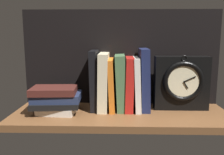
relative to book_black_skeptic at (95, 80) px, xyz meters
The scene contains 11 objects.
ground_plane 17.42cm from the book_black_skeptic, 27.73° to the right, with size 81.86×29.08×2.50cm, color brown.
back_panel 15.71cm from the book_black_skeptic, 39.21° to the left, with size 81.86×1.20×39.58cm, color black.
book_black_skeptic is the anchor object (origin of this frame).
book_cream_twain 3.57cm from the book_black_skeptic, ahead, with size 3.67×15.76×22.19cm, color beige.
book_orange_pandolfini 6.89cm from the book_black_skeptic, ahead, with size 2.05×15.74×19.91cm, color orange.
book_green_romantic 9.94cm from the book_black_skeptic, ahead, with size 3.78×14.19×21.48cm, color #476B44.
book_red_requiem 13.70cm from the book_black_skeptic, ahead, with size 3.09×15.04×20.57cm, color red.
book_white_catcher 16.62cm from the book_black_skeptic, ahead, with size 2.17×15.51×20.57cm, color silver.
book_navy_bierce 19.56cm from the book_black_skeptic, ahead, with size 3.22×13.67×23.97cm, color #192147.
framed_clock 34.19cm from the book_black_skeptic, ahead, with size 21.01×7.26×21.66cm.
book_stack_side 16.64cm from the book_black_skeptic, 157.11° to the right, with size 18.85×14.23×9.91cm.
Camera 1 is at (-0.77, -88.47, 28.63)cm, focal length 38.79 mm.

